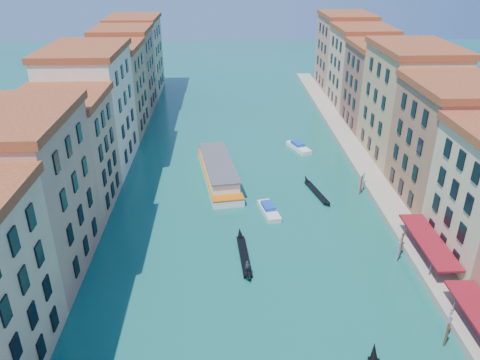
# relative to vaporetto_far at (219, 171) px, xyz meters

# --- Properties ---
(left_bank_palazzos) EXTENTS (12.80, 128.40, 21.00)m
(left_bank_palazzos) POSITION_rel_vaporetto_far_xyz_m (-22.07, 0.83, 8.27)
(left_bank_palazzos) COLOR beige
(left_bank_palazzos) RESTS_ON ground
(right_bank_palazzos) EXTENTS (12.80, 128.40, 21.00)m
(right_bank_palazzos) POSITION_rel_vaporetto_far_xyz_m (33.93, 1.15, 8.31)
(right_bank_palazzos) COLOR #A24238
(right_bank_palazzos) RESTS_ON ground
(quay) EXTENTS (4.00, 140.00, 1.00)m
(quay) POSITION_rel_vaporetto_far_xyz_m (25.93, 1.15, -0.93)
(quay) COLOR #A69986
(quay) RESTS_ON ground
(mooring_poles_right) EXTENTS (1.44, 54.24, 3.20)m
(mooring_poles_right) POSITION_rel_vaporetto_far_xyz_m (23.03, -35.05, -0.13)
(mooring_poles_right) COLOR #532F1C
(mooring_poles_right) RESTS_ON ground
(vaporetto_far) EXTENTS (8.01, 21.86, 3.18)m
(vaporetto_far) POSITION_rel_vaporetto_far_xyz_m (0.00, 0.00, 0.00)
(vaporetto_far) COLOR white
(vaporetto_far) RESTS_ON ground
(gondola_fore) EXTENTS (1.66, 11.41, 2.27)m
(gondola_fore) POSITION_rel_vaporetto_far_xyz_m (3.28, -23.33, -1.05)
(gondola_fore) COLOR black
(gondola_fore) RESTS_ON ground
(gondola_far) EXTENTS (3.16, 10.36, 1.48)m
(gondola_far) POSITION_rel_vaporetto_far_xyz_m (15.74, -6.12, -1.13)
(gondola_far) COLOR black
(gondola_far) RESTS_ON ground
(motorboat_mid) EXTENTS (3.18, 6.47, 1.29)m
(motorboat_mid) POSITION_rel_vaporetto_far_xyz_m (7.50, -12.09, -0.93)
(motorboat_mid) COLOR silver
(motorboat_mid) RESTS_ON ground
(motorboat_far) EXTENTS (4.35, 6.84, 1.36)m
(motorboat_far) POSITION_rel_vaporetto_far_xyz_m (15.66, 12.51, -0.90)
(motorboat_far) COLOR white
(motorboat_far) RESTS_ON ground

